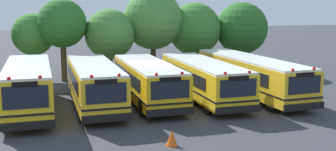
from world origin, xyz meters
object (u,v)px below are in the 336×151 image
object	(u,v)px
tree_2	(61,24)
tree_3	(111,34)
school_bus_0	(28,86)
school_bus_1	(94,83)
school_bus_3	(203,78)
tree_1	(35,34)
tree_4	(152,19)
tree_6	(242,28)
school_bus_2	(148,80)
school_bus_4	(250,74)
traffic_cone	(172,138)
tree_5	(193,28)

from	to	relation	value
tree_2	tree_3	xyz separation A→B (m)	(3.84, 0.16, -0.81)
school_bus_0	tree_3	distance (m)	11.16
tree_2	school_bus_1	bearing A→B (deg)	-81.73
school_bus_3	tree_1	world-z (taller)	tree_1
tree_2	tree_4	size ratio (longest dim) A/B	0.89
school_bus_3	school_bus_1	bearing A→B (deg)	-0.19
school_bus_3	tree_4	world-z (taller)	tree_4
tree_4	school_bus_0	bearing A→B (deg)	-135.03
tree_1	tree_6	distance (m)	17.50
school_bus_2	tree_2	world-z (taller)	tree_2
tree_1	tree_3	world-z (taller)	tree_3
school_bus_2	school_bus_4	distance (m)	6.96
school_bus_1	tree_4	world-z (taller)	tree_4
tree_2	traffic_cone	distance (m)	17.56
tree_6	tree_4	bearing A→B (deg)	177.31
tree_3	school_bus_4	bearing A→B (deg)	-48.83
school_bus_0	tree_6	size ratio (longest dim) A/B	1.61
school_bus_0	tree_1	xyz separation A→B (m)	(0.41, 9.98, 2.21)
tree_6	tree_1	bearing A→B (deg)	177.85
school_bus_1	school_bus_2	xyz separation A→B (m)	(3.26, 0.22, -0.05)
school_bus_0	school_bus_1	world-z (taller)	school_bus_0
school_bus_3	tree_2	xyz separation A→B (m)	(-8.05, 8.93, 3.08)
school_bus_2	traffic_cone	size ratio (longest dim) A/B	14.51
school_bus_2	school_bus_3	size ratio (longest dim) A/B	0.95
school_bus_2	tree_6	bearing A→B (deg)	-140.09
school_bus_3	tree_2	size ratio (longest dim) A/B	1.59
traffic_cone	tree_1	bearing A→B (deg)	106.90
school_bus_0	tree_1	distance (m)	10.22
tree_2	tree_3	world-z (taller)	tree_2
tree_2	tree_6	xyz separation A→B (m)	(15.55, 0.45, -0.58)
school_bus_4	tree_4	size ratio (longest dim) A/B	1.66
school_bus_2	tree_4	world-z (taller)	tree_4
school_bus_0	school_bus_4	distance (m)	13.85
tree_1	school_bus_1	bearing A→B (deg)	-72.05
tree_4	traffic_cone	xyz separation A→B (m)	(-3.88, -17.55, -4.34)
traffic_cone	school_bus_1	bearing A→B (deg)	105.57
tree_5	traffic_cone	xyz separation A→B (m)	(-7.60, -17.62, -3.57)
school_bus_1	tree_3	bearing A→B (deg)	-105.54
school_bus_0	tree_3	world-z (taller)	tree_3
tree_4	tree_6	world-z (taller)	tree_4
school_bus_1	tree_6	size ratio (longest dim) A/B	1.55
tree_4	tree_6	bearing A→B (deg)	-2.69
tree_3	tree_4	xyz separation A→B (m)	(3.52, 0.67, 1.06)
school_bus_0	tree_3	bearing A→B (deg)	-124.21
school_bus_3	tree_2	world-z (taller)	tree_2
traffic_cone	school_bus_0	bearing A→B (deg)	126.60
school_bus_3	tree_6	distance (m)	12.26
tree_1	tree_5	size ratio (longest dim) A/B	0.86
school_bus_0	tree_1	bearing A→B (deg)	-92.17
school_bus_1	school_bus_3	size ratio (longest dim) A/B	0.94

